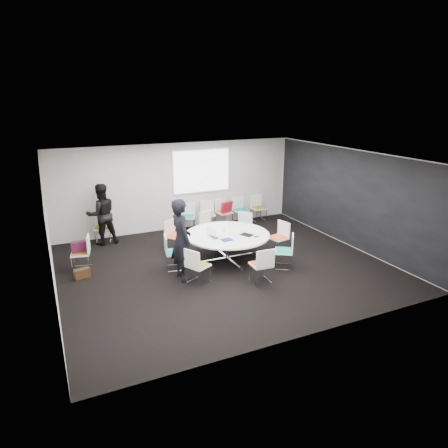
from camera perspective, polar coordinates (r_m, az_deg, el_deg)
name	(u,v)px	position (r m, az deg, el deg)	size (l,w,h in m)	color
room_shell	(227,214)	(9.93, 0.41, 1.48)	(8.08, 7.08, 2.88)	black
conference_table	(227,241)	(10.58, 0.47, -2.38)	(2.23, 2.23, 0.73)	silver
projection_screen	(202,171)	(13.20, -3.20, 7.55)	(1.90, 0.03, 1.35)	white
chair_ring_a	(278,243)	(11.24, 7.75, -2.76)	(0.53, 0.54, 0.88)	silver
chair_ring_b	(242,233)	(11.98, 2.64, -1.31)	(0.64, 0.64, 0.88)	silver
chair_ring_c	(209,232)	(12.06, -2.11, -1.17)	(0.58, 0.57, 0.88)	silver
chair_ring_d	(176,241)	(11.38, -6.94, -2.46)	(0.64, 0.63, 0.88)	silver
chair_ring_e	(174,259)	(10.20, -7.14, -4.91)	(0.53, 0.54, 0.88)	silver
chair_ring_f	(198,272)	(9.38, -3.75, -6.90)	(0.61, 0.61, 0.88)	silver
chair_ring_g	(261,271)	(9.45, 5.33, -6.76)	(0.48, 0.47, 0.88)	silver
chair_ring_h	(284,257)	(10.31, 8.57, -4.72)	(0.63, 0.63, 0.88)	silver
chair_back_a	(188,222)	(13.09, -5.18, 0.31)	(0.60, 0.60, 0.88)	silver
chair_back_b	(208,219)	(13.33, -2.31, 0.70)	(0.55, 0.54, 0.88)	silver
chair_back_c	(224,217)	(13.56, -0.03, 1.00)	(0.54, 0.53, 0.88)	silver
chair_back_d	(240,215)	(13.80, 2.35, 1.29)	(0.49, 0.48, 0.88)	silver
chair_back_e	(258,213)	(14.12, 4.93, 1.62)	(0.47, 0.46, 0.88)	silver
chair_spare_left	(82,259)	(10.70, -19.64, -4.76)	(0.53, 0.54, 0.88)	silver
chair_person_back	(103,233)	(12.51, -16.92, -1.25)	(0.55, 0.54, 0.88)	silver
person_main	(181,240)	(9.38, -6.14, -2.26)	(0.72, 0.47, 1.98)	black
person_back	(102,214)	(12.17, -17.09, 1.33)	(0.88, 0.69, 1.81)	black
laptop	(215,237)	(10.27, -1.23, -1.82)	(0.34, 0.22, 0.03)	#333338
laptop_lid	(211,231)	(10.31, -1.84, -1.06)	(0.30, 0.02, 0.22)	silver
notebook_black	(247,235)	(10.43, 3.26, -1.55)	(0.22, 0.30, 0.02)	black
tablet_folio	(227,240)	(10.06, 0.38, -2.25)	(0.26, 0.20, 0.03)	navy
papers_right	(243,229)	(10.94, 2.72, -0.66)	(0.30, 0.21, 0.00)	silver
papers_front	(254,231)	(10.77, 4.29, -0.98)	(0.30, 0.21, 0.00)	silver
cup	(224,230)	(10.69, -0.04, -0.84)	(0.08, 0.08, 0.09)	white
phone	(256,236)	(10.34, 4.65, -1.79)	(0.14, 0.07, 0.01)	black
maroon_bag	(80,247)	(10.58, -19.92, -3.04)	(0.40, 0.14, 0.28)	#47132A
brown_bag	(82,273)	(10.26, -19.60, -6.67)	(0.36, 0.16, 0.24)	#372111
red_jacket	(227,207)	(13.24, 0.39, 2.50)	(0.44, 0.10, 0.35)	#A61424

